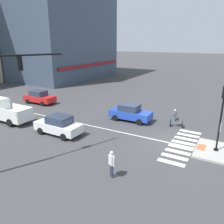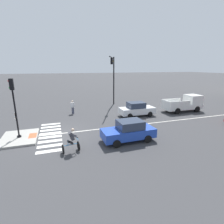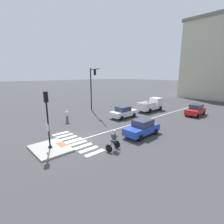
# 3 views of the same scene
# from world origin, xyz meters

# --- Properties ---
(ground_plane) EXTENTS (300.00, 300.00, 0.00)m
(ground_plane) POSITION_xyz_m (0.00, 0.00, 0.00)
(ground_plane) COLOR #3D3D3F
(traffic_island) EXTENTS (3.43, 2.69, 0.15)m
(traffic_island) POSITION_xyz_m (0.00, -2.99, 0.07)
(traffic_island) COLOR #A3A099
(traffic_island) RESTS_ON ground
(tactile_pad_front) EXTENTS (1.10, 0.60, 0.01)m
(tactile_pad_front) POSITION_xyz_m (0.00, -1.99, 0.15)
(tactile_pad_front) COLOR #DB5B38
(tactile_pad_front) RESTS_ON traffic_island
(signal_pole) EXTENTS (0.44, 0.38, 4.63)m
(signal_pole) POSITION_xyz_m (0.00, -3.00, 2.94)
(signal_pole) COLOR black
(signal_pole) RESTS_ON traffic_island
(crosswalk_stripe_a) EXTENTS (0.44, 1.80, 0.01)m
(crosswalk_stripe_a) POSITION_xyz_m (-2.99, -0.64, 0.00)
(crosswalk_stripe_a) COLOR silver
(crosswalk_stripe_a) RESTS_ON ground
(crosswalk_stripe_b) EXTENTS (0.44, 1.80, 0.01)m
(crosswalk_stripe_b) POSITION_xyz_m (-2.14, -0.64, 0.00)
(crosswalk_stripe_b) COLOR silver
(crosswalk_stripe_b) RESTS_ON ground
(crosswalk_stripe_c) EXTENTS (0.44, 1.80, 0.01)m
(crosswalk_stripe_c) POSITION_xyz_m (-1.28, -0.64, 0.00)
(crosswalk_stripe_c) COLOR silver
(crosswalk_stripe_c) RESTS_ON ground
(crosswalk_stripe_d) EXTENTS (0.44, 1.80, 0.01)m
(crosswalk_stripe_d) POSITION_xyz_m (-0.43, -0.64, 0.00)
(crosswalk_stripe_d) COLOR silver
(crosswalk_stripe_d) RESTS_ON ground
(crosswalk_stripe_e) EXTENTS (0.44, 1.80, 0.01)m
(crosswalk_stripe_e) POSITION_xyz_m (0.43, -0.64, 0.00)
(crosswalk_stripe_e) COLOR silver
(crosswalk_stripe_e) RESTS_ON ground
(crosswalk_stripe_f) EXTENTS (0.44, 1.80, 0.01)m
(crosswalk_stripe_f) POSITION_xyz_m (1.28, -0.64, 0.00)
(crosswalk_stripe_f) COLOR silver
(crosswalk_stripe_f) RESTS_ON ground
(crosswalk_stripe_g) EXTENTS (0.44, 1.80, 0.01)m
(crosswalk_stripe_g) POSITION_xyz_m (2.14, -0.64, 0.00)
(crosswalk_stripe_g) COLOR silver
(crosswalk_stripe_g) RESTS_ON ground
(crosswalk_stripe_h) EXTENTS (0.44, 1.80, 0.01)m
(crosswalk_stripe_h) POSITION_xyz_m (2.99, -0.64, 0.00)
(crosswalk_stripe_h) COLOR silver
(crosswalk_stripe_h) RESTS_ON ground
(lane_centre_line) EXTENTS (0.14, 28.00, 0.01)m
(lane_centre_line) POSITION_xyz_m (-0.10, 10.00, 0.00)
(lane_centre_line) COLOR silver
(lane_centre_line) RESTS_ON ground
(building_corner_right) EXTENTS (22.16, 21.24, 20.88)m
(building_corner_right) POSITION_xyz_m (21.61, 33.12, 10.46)
(building_corner_right) COLOR #3D4C60
(building_corner_right) RESTS_ON ground
(car_red_eastbound_distant) EXTENTS (1.96, 4.16, 1.64)m
(car_red_eastbound_distant) POSITION_xyz_m (3.24, 17.97, 0.81)
(car_red_eastbound_distant) COLOR red
(car_red_eastbound_distant) RESTS_ON ground
(car_white_westbound_far) EXTENTS (1.85, 4.10, 1.64)m
(car_white_westbound_far) POSITION_xyz_m (-3.05, 8.93, 0.81)
(car_white_westbound_far) COLOR white
(car_white_westbound_far) RESTS_ON ground
(car_blue_eastbound_mid) EXTENTS (1.91, 4.13, 1.64)m
(car_blue_eastbound_mid) POSITION_xyz_m (3.09, 5.20, 0.81)
(car_blue_eastbound_mid) COLOR #2347B7
(car_blue_eastbound_mid) RESTS_ON ground
(pickup_truck_white_westbound_distant) EXTENTS (2.08, 5.11, 2.08)m
(pickup_truck_white_westbound_distant) POSITION_xyz_m (-3.07, 15.89, 0.98)
(pickup_truck_white_westbound_distant) COLOR white
(pickup_truck_white_westbound_distant) RESTS_ON ground
(cyclist) EXTENTS (0.83, 1.18, 1.68)m
(cyclist) POSITION_xyz_m (3.58, 0.82, 0.87)
(cyclist) COLOR black
(cyclist) RESTS_ON ground
(pedestrian_at_curb_left) EXTENTS (0.37, 0.49, 1.67)m
(pedestrian_at_curb_left) POSITION_xyz_m (-6.34, 1.89, 0.98)
(pedestrian_at_curb_left) COLOR #2D334C
(pedestrian_at_curb_left) RESTS_ON ground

